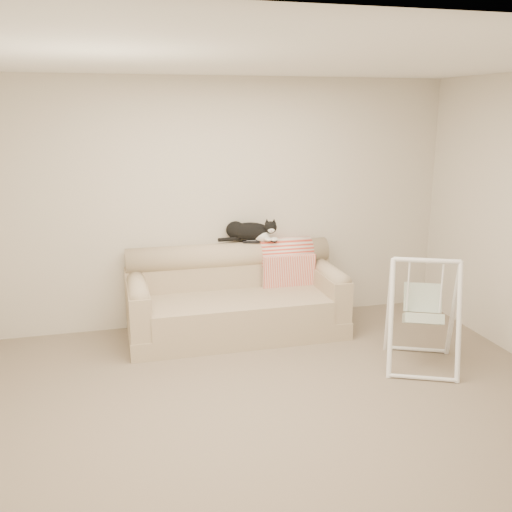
{
  "coord_description": "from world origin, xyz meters",
  "views": [
    {
      "loc": [
        -1.14,
        -3.88,
        2.27
      ],
      "look_at": [
        0.2,
        1.27,
        0.9
      ],
      "focal_mm": 40.0,
      "sensor_mm": 36.0,
      "label": 1
    }
  ],
  "objects_px": {
    "sofa": "(235,300)",
    "tuxedo_cat": "(250,231)",
    "baby_swing": "(423,313)",
    "remote_b": "(269,241)",
    "remote_a": "(251,241)"
  },
  "relations": [
    {
      "from": "sofa",
      "to": "tuxedo_cat",
      "type": "xyz_separation_m",
      "value": [
        0.23,
        0.26,
        0.66
      ]
    },
    {
      "from": "baby_swing",
      "to": "remote_b",
      "type": "bearing_deg",
      "value": 125.39
    },
    {
      "from": "remote_a",
      "to": "baby_swing",
      "type": "bearing_deg",
      "value": -49.68
    },
    {
      "from": "sofa",
      "to": "remote_a",
      "type": "xyz_separation_m",
      "value": [
        0.23,
        0.22,
        0.56
      ]
    },
    {
      "from": "remote_a",
      "to": "tuxedo_cat",
      "type": "bearing_deg",
      "value": 99.8
    },
    {
      "from": "remote_a",
      "to": "sofa",
      "type": "bearing_deg",
      "value": -136.16
    },
    {
      "from": "remote_b",
      "to": "baby_swing",
      "type": "relative_size",
      "value": 0.15
    },
    {
      "from": "remote_a",
      "to": "tuxedo_cat",
      "type": "relative_size",
      "value": 0.29
    },
    {
      "from": "baby_swing",
      "to": "tuxedo_cat",
      "type": "bearing_deg",
      "value": 129.77
    },
    {
      "from": "remote_b",
      "to": "tuxedo_cat",
      "type": "xyz_separation_m",
      "value": [
        -0.2,
        0.03,
        0.11
      ]
    },
    {
      "from": "tuxedo_cat",
      "to": "baby_swing",
      "type": "relative_size",
      "value": 0.62
    },
    {
      "from": "sofa",
      "to": "baby_swing",
      "type": "bearing_deg",
      "value": -39.89
    },
    {
      "from": "remote_b",
      "to": "tuxedo_cat",
      "type": "height_order",
      "value": "tuxedo_cat"
    },
    {
      "from": "tuxedo_cat",
      "to": "baby_swing",
      "type": "height_order",
      "value": "tuxedo_cat"
    },
    {
      "from": "remote_a",
      "to": "baby_swing",
      "type": "xyz_separation_m",
      "value": [
        1.22,
        -1.44,
        -0.4
      ]
    }
  ]
}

